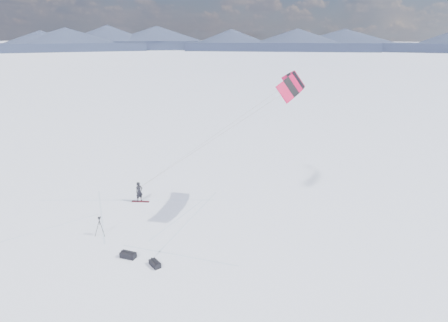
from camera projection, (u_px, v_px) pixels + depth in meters
The scene contains 9 objects.
ground at pixel (119, 230), 25.07m from camera, with size 1800.00×1800.00×0.00m, color white.
horizon_hills at pixel (114, 178), 23.88m from camera, with size 704.00×704.00×9.02m.
snow_tracks at pixel (108, 230), 25.05m from camera, with size 14.76×10.25×0.01m.
snowkiter at pixel (140, 201), 29.43m from camera, with size 0.58×0.38×1.60m, color black.
snowboard at pixel (141, 201), 29.33m from camera, with size 1.39×0.26×0.04m, color maroon.
tripod at pixel (100, 223), 24.16m from camera, with size 0.64×0.69×1.31m.
gear_bag_a at pixel (128, 255), 21.90m from camera, with size 0.96×0.54×0.41m.
gear_bag_b at pixel (155, 264), 21.10m from camera, with size 0.89×0.70×0.37m.
power_kite at pixel (292, 84), 24.18m from camera, with size 12.14×5.42×9.14m.
Camera 1 is at (16.27, -16.79, 12.37)m, focal length 30.00 mm.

